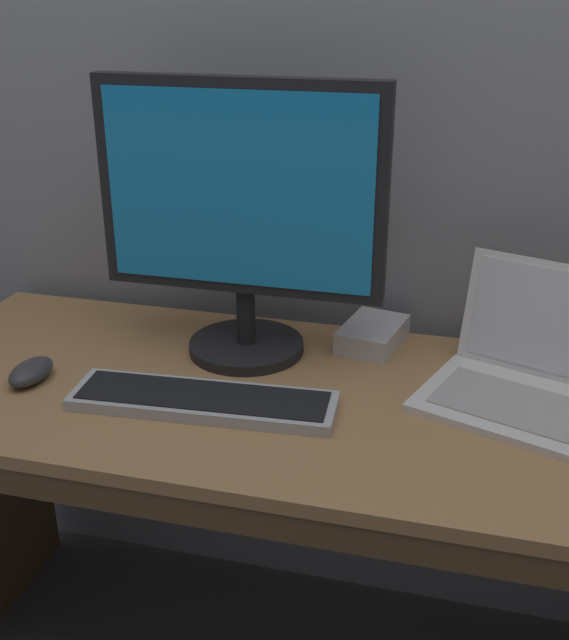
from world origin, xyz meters
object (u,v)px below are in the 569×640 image
Objects in this scene: wired_keyboard at (203,401)px; computer_mouse at (31,372)px; laptop_white at (539,381)px; external_monitor at (241,212)px; external_drive_box at (373,334)px.

computer_mouse reaches higher than wired_keyboard.
laptop_white is at bearing 12.81° from computer_mouse.
wired_keyboard is (-0.56, -0.16, -0.03)m from laptop_white.
external_monitor is 3.41× the size of external_drive_box.
external_drive_box is at bearing 24.05° from external_monitor.
computer_mouse is 0.68× the size of external_drive_box.
laptop_white reaches higher than external_drive_box.
external_monitor reaches higher than wired_keyboard.
external_monitor is at bearing -155.95° from external_drive_box.
computer_mouse is (-0.34, 0.01, 0.01)m from wired_keyboard.
wired_keyboard is at bearing -92.09° from external_monitor.
external_monitor is at bearing 87.91° from wired_keyboard.
computer_mouse is at bearing -149.42° from external_monitor.
laptop_white is at bearing -27.04° from external_drive_box.
computer_mouse is at bearing 178.48° from wired_keyboard.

